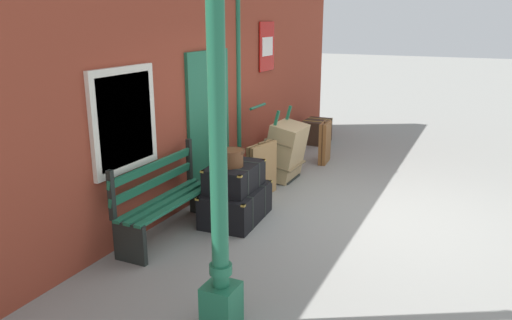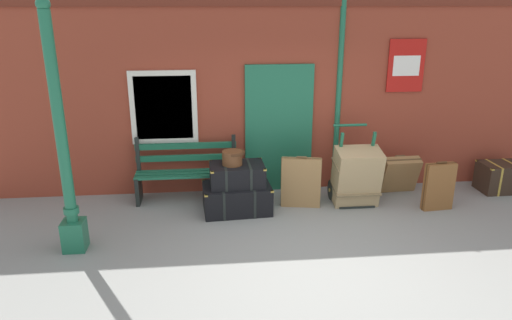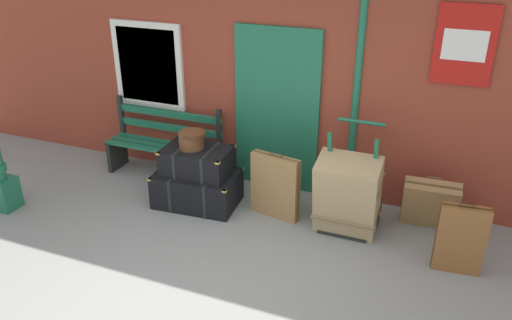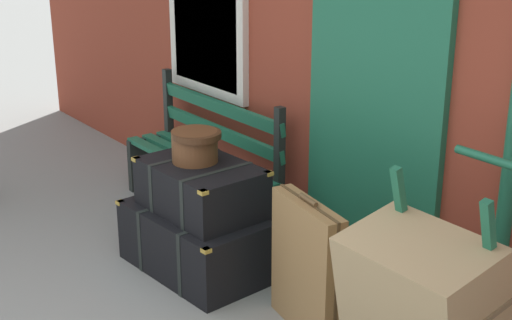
% 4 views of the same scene
% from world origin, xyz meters
% --- Properties ---
extents(ground_plane, '(60.00, 60.00, 0.00)m').
position_xyz_m(ground_plane, '(0.00, 0.00, 0.00)').
color(ground_plane, gray).
extents(brick_facade, '(10.40, 0.35, 3.20)m').
position_xyz_m(brick_facade, '(-0.01, 2.60, 1.60)').
color(brick_facade, brown).
rests_on(brick_facade, ground).
extents(lamp_post, '(0.28, 0.28, 3.10)m').
position_xyz_m(lamp_post, '(-2.97, 0.65, 1.18)').
color(lamp_post, '#1E6647').
rests_on(lamp_post, ground).
extents(platform_bench, '(1.60, 0.43, 1.01)m').
position_xyz_m(platform_bench, '(-1.59, 2.16, 0.44)').
color(platform_bench, '#1E6647').
rests_on(platform_bench, ground).
extents(steamer_trunk_base, '(1.05, 0.72, 0.43)m').
position_xyz_m(steamer_trunk_base, '(-0.83, 1.62, 0.21)').
color(steamer_trunk_base, black).
rests_on(steamer_trunk_base, ground).
extents(steamer_trunk_middle, '(0.83, 0.58, 0.33)m').
position_xyz_m(steamer_trunk_middle, '(-0.82, 1.64, 0.58)').
color(steamer_trunk_middle, black).
rests_on(steamer_trunk_middle, steamer_trunk_base).
extents(round_hatbox, '(0.34, 0.31, 0.21)m').
position_xyz_m(round_hatbox, '(-0.88, 1.64, 0.86)').
color(round_hatbox, brown).
rests_on(round_hatbox, steamer_trunk_middle).
extents(porters_trolley, '(0.71, 0.67, 1.18)m').
position_xyz_m(porters_trolley, '(1.03, 1.85, 0.27)').
color(porters_trolley, black).
rests_on(porters_trolley, ground).
extents(large_brown_trunk, '(0.70, 0.59, 0.95)m').
position_xyz_m(large_brown_trunk, '(1.03, 1.67, 0.47)').
color(large_brown_trunk, tan).
rests_on(large_brown_trunk, ground).
extents(suitcase_caramel, '(0.48, 0.17, 0.78)m').
position_xyz_m(suitcase_caramel, '(2.23, 1.39, 0.37)').
color(suitcase_caramel, brown).
rests_on(suitcase_caramel, ground).
extents(suitcase_tan, '(0.63, 0.42, 0.64)m').
position_xyz_m(suitcase_tan, '(1.89, 2.09, 0.32)').
color(suitcase_tan, olive).
rests_on(suitcase_tan, ground).
extents(suitcase_olive, '(0.62, 0.23, 0.82)m').
position_xyz_m(suitcase_olive, '(0.17, 1.70, 0.39)').
color(suitcase_olive, olive).
rests_on(suitcase_olive, ground).
extents(corner_trunk, '(0.70, 0.51, 0.49)m').
position_xyz_m(corner_trunk, '(3.61, 2.00, 0.24)').
color(corner_trunk, '#332319').
rests_on(corner_trunk, ground).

